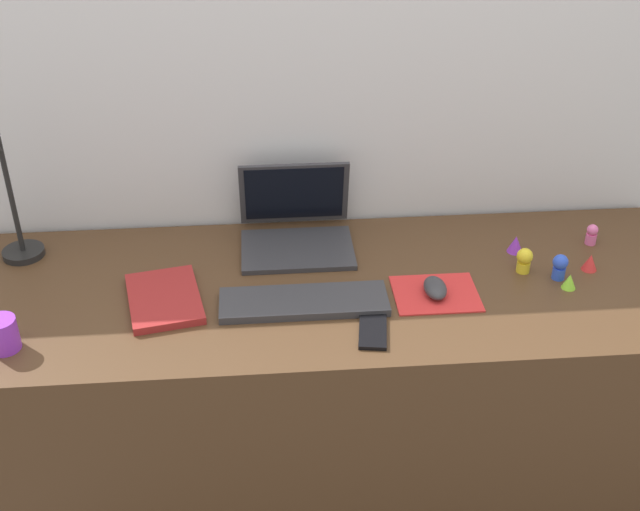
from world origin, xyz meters
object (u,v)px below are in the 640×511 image
Objects in this scene: laptop at (296,224)px; toy_figurine_yellow at (524,260)px; mouse at (435,288)px; toy_figurine_lime at (569,281)px; toy_figurine_purple at (516,244)px; cell_phone at (373,332)px; desk_lamp at (8,201)px; coffee_mug at (2,334)px; keyboard at (304,302)px; notebook_pad at (164,299)px; toy_figurine_pink at (592,234)px; toy_figurine_blue at (560,266)px; toy_figurine_red at (590,262)px.

laptop is 0.61m from toy_figurine_yellow.
laptop reaches higher than mouse.
toy_figurine_purple reaches higher than toy_figurine_lime.
mouse is 0.23m from cell_phone.
cell_phone is 0.33× the size of desk_lamp.
coffee_mug is at bearing -172.45° from cell_phone.
desk_lamp is 1.43m from toy_figurine_lime.
keyboard and notebook_pad have the same top height.
keyboard is 3.20× the size of cell_phone.
coffee_mug is (-1.01, -0.13, 0.02)m from mouse.
toy_figurine_yellow is at bearing -151.59° from toy_figurine_pink.
toy_figurine_blue is (1.39, -0.19, -0.15)m from desk_lamp.
toy_figurine_yellow is (-0.01, -0.10, 0.01)m from toy_figurine_purple.
toy_figurine_pink reaches higher than notebook_pad.
toy_figurine_yellow is (1.26, 0.22, -0.00)m from coffee_mug.
coffee_mug reaches higher than toy_figurine_yellow.
keyboard is at bearing -176.89° from mouse.
toy_figurine_yellow reaches higher than toy_figurine_red.
laptop is 3.12× the size of mouse.
toy_figurine_pink is at bearing 48.04° from toy_figurine_blue.
notebook_pad is 1.09m from toy_figurine_red.
toy_figurine_yellow is at bearing -7.13° from notebook_pad.
keyboard is 5.17× the size of coffee_mug.
coffee_mug reaches higher than cell_phone.
coffee_mug is 1.15× the size of toy_figurine_blue.
desk_lamp is at bearing 170.39° from toy_figurine_lime.
toy_figurine_blue is 1.02× the size of toy_figurine_yellow.
desk_lamp is at bearing -176.29° from laptop.
cell_phone is 0.48m from toy_figurine_yellow.
toy_figurine_pink is (1.49, 0.34, -0.01)m from coffee_mug.
keyboard is 0.79m from desk_lamp.
cell_phone is 2.19× the size of toy_figurine_pink.
keyboard is 0.69m from coffee_mug.
coffee_mug is at bearing -172.48° from toy_figurine_blue.
desk_lamp is at bearing 172.13° from toy_figurine_blue.
desk_lamp reaches higher than toy_figurine_lime.
desk_lamp is 1.64× the size of notebook_pad.
toy_figurine_purple is (0.58, 0.20, 0.01)m from keyboard.
desk_lamp reaches higher than coffee_mug.
desk_lamp reaches higher than toy_figurine_pink.
toy_figurine_lime is (0.52, 0.15, 0.01)m from cell_phone.
toy_figurine_red is (1.48, -0.16, -0.16)m from desk_lamp.
coffee_mug is (-0.84, 0.01, 0.03)m from cell_phone.
laptop is 0.81m from toy_figurine_pink.
mouse is 1.02m from coffee_mug.
toy_figurine_lime is at bearing -42.13° from toy_figurine_yellow.
keyboard is 10.28× the size of toy_figurine_lime.
coffee_mug is 1.79× the size of toy_figurine_red.
toy_figurine_purple is at bearing 86.04° from toy_figurine_yellow.
cell_phone is (0.15, -0.13, -0.01)m from keyboard.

